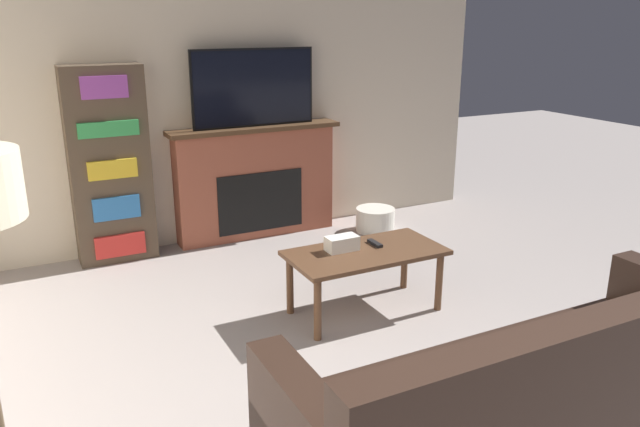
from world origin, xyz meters
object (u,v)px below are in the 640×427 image
Objects in this scene: fireplace at (256,181)px; storage_basket at (375,220)px; couch at (535,407)px; coffee_table at (366,259)px; tv at (254,88)px; bookshelf at (110,166)px.

storage_basket is at bearing -20.84° from fireplace.
coffee_table is (0.13, 1.69, 0.10)m from couch.
tv is at bearing 160.10° from storage_basket.
couch is 1.70m from coffee_table.
fireplace is 1.85m from coffee_table.
storage_basket is at bearing 70.53° from couch.
bookshelf is at bearing -179.89° from tv.
tv is 2.08m from coffee_table.
bookshelf is at bearing 126.63° from coffee_table.
fireplace is at bearing 89.19° from couch.
coffee_table is at bearing -124.23° from storage_basket.
fireplace is 0.67× the size of couch.
fireplace is 0.98× the size of bookshelf.
tv reaches higher than bookshelf.
tv is at bearing -90.00° from fireplace.
tv reaches higher than couch.
storage_basket is at bearing -19.90° from tv.
tv is 1.40m from bookshelf.
bookshelf is (-1.28, -0.02, 0.29)m from fireplace.
tv is at bearing 0.11° from bookshelf.
fireplace is 3.54m from couch.
bookshelf is at bearing 170.75° from storage_basket.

